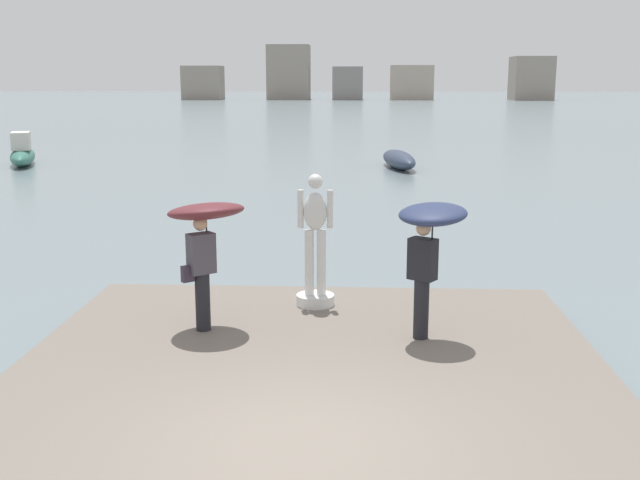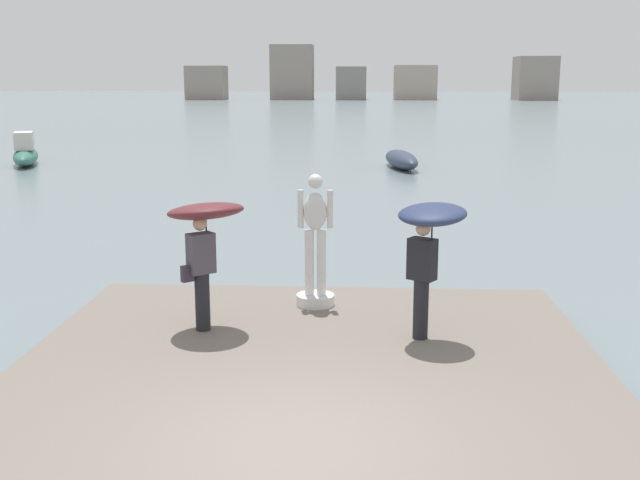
% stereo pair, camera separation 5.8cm
% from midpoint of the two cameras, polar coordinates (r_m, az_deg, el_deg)
% --- Properties ---
extents(ground_plane, '(400.00, 400.00, 0.00)m').
position_cam_midpoint_polar(ground_plane, '(47.47, 2.12, 7.00)').
color(ground_plane, slate).
extents(pier, '(7.85, 9.08, 0.40)m').
position_cam_midpoint_polar(pier, '(9.67, -1.15, -11.83)').
color(pier, '#70665B').
rests_on(pier, ground).
extents(statue_white_figure, '(0.63, 0.63, 2.19)m').
position_cam_midpoint_polar(statue_white_figure, '(12.55, -0.49, -0.91)').
color(statue_white_figure, silver).
rests_on(statue_white_figure, pier).
extents(onlooker_left, '(1.60, 1.60, 1.99)m').
position_cam_midpoint_polar(onlooker_left, '(11.36, -8.74, 0.97)').
color(onlooker_left, black).
rests_on(onlooker_left, pier).
extents(onlooker_right, '(1.35, 1.35, 2.01)m').
position_cam_midpoint_polar(onlooker_right, '(10.88, 8.01, 0.43)').
color(onlooker_right, black).
rests_on(onlooker_right, pier).
extents(boat_near, '(2.72, 4.95, 1.61)m').
position_cam_midpoint_polar(boat_near, '(39.63, -21.35, 6.01)').
color(boat_near, '#336B5B').
rests_on(boat_near, ground).
extents(boat_mid, '(1.90, 4.85, 0.82)m').
position_cam_midpoint_polar(boat_mid, '(35.88, 5.85, 6.00)').
color(boat_mid, '#2D384C').
rests_on(boat_mid, ground).
extents(distant_skyline, '(71.40, 8.87, 10.55)m').
position_cam_midpoint_polar(distant_skyline, '(153.14, 3.00, 11.93)').
color(distant_skyline, gray).
rests_on(distant_skyline, ground).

